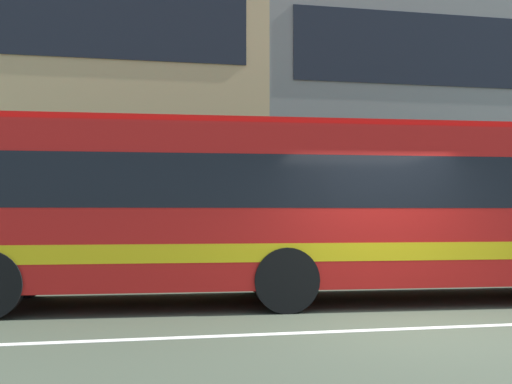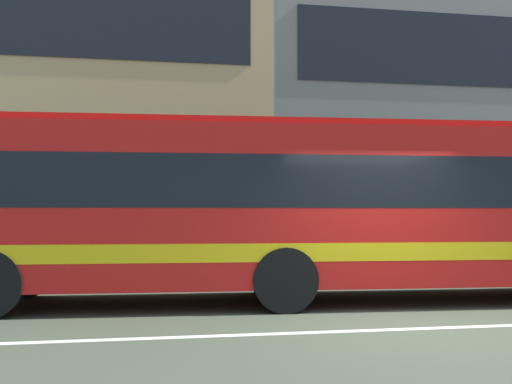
# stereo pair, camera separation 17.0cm
# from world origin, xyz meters

# --- Properties ---
(ground_plane) EXTENTS (160.00, 160.00, 0.00)m
(ground_plane) POSITION_xyz_m (0.00, 0.00, 0.00)
(ground_plane) COLOR #3F4736
(lane_centre_line) EXTENTS (60.00, 0.16, 0.01)m
(lane_centre_line) POSITION_xyz_m (0.00, 0.00, 0.00)
(lane_centre_line) COLOR silver
(lane_centre_line) RESTS_ON ground_plane
(hedge_row_far) EXTENTS (16.75, 1.10, 0.96)m
(hedge_row_far) POSITION_xyz_m (-2.01, 6.77, 0.48)
(hedge_row_far) COLOR #224D1C
(hedge_row_far) RESTS_ON ground_plane
(apartment_block_right) EXTENTS (18.52, 8.12, 11.60)m
(apartment_block_right) POSITION_xyz_m (9.60, 14.59, 5.80)
(apartment_block_right) COLOR gray
(apartment_block_right) RESTS_ON ground_plane
(transit_bus) EXTENTS (12.34, 3.25, 3.02)m
(transit_bus) POSITION_xyz_m (-0.56, 2.69, 1.67)
(transit_bus) COLOR red
(transit_bus) RESTS_ON ground_plane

